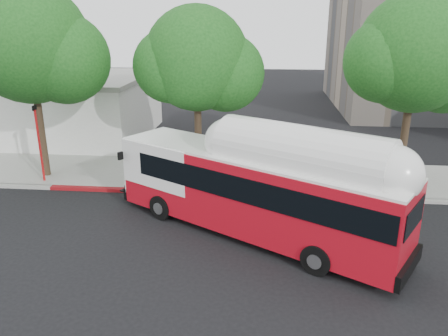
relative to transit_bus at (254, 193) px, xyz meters
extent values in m
plane|color=black|center=(-2.02, -0.09, -1.71)|extent=(120.00, 120.00, 0.00)
cube|color=gray|center=(-2.02, 6.41, -1.63)|extent=(60.00, 5.00, 0.15)
cube|color=gray|center=(-2.02, 3.81, -1.63)|extent=(60.00, 0.30, 0.15)
cube|color=maroon|center=(-5.02, 3.81, -1.63)|extent=(10.00, 0.32, 0.16)
cylinder|color=#2D2116|center=(-11.02, 5.41, 1.33)|extent=(0.36, 0.36, 6.08)
sphere|color=#144815|center=(-11.02, 5.41, 5.13)|extent=(5.80, 5.80, 5.80)
sphere|color=#144815|center=(-9.43, 5.61, 4.37)|extent=(4.35, 4.35, 4.35)
cylinder|color=#2D2116|center=(-3.02, 5.91, 1.01)|extent=(0.36, 0.36, 5.44)
sphere|color=#144815|center=(-3.02, 5.91, 4.41)|extent=(5.00, 5.00, 5.00)
sphere|color=#144815|center=(-1.65, 6.11, 3.73)|extent=(3.75, 3.75, 3.75)
cylinder|color=#2D2116|center=(6.98, 5.71, 1.17)|extent=(0.36, 0.36, 5.76)
sphere|color=#144815|center=(6.98, 5.71, 4.77)|extent=(5.40, 5.40, 5.40)
sphere|color=#144815|center=(8.46, 5.91, 4.05)|extent=(4.05, 4.05, 4.05)
cube|color=silver|center=(-16.02, 13.91, 0.29)|extent=(16.00, 10.00, 4.00)
cube|color=gray|center=(-16.02, 13.91, 2.39)|extent=(16.20, 10.20, 0.30)
cube|color=#AF0C19|center=(-0.07, 0.05, 0.01)|extent=(11.10, 8.06, 2.77)
cube|color=black|center=(0.33, -0.20, 0.59)|extent=(10.15, 7.51, 0.91)
cube|color=white|center=(-0.07, 0.05, 1.44)|extent=(11.06, 7.99, 0.10)
cube|color=white|center=(1.56, -0.94, 1.68)|extent=(6.22, 4.80, 0.53)
cube|color=black|center=(-5.43, 3.28, -1.23)|extent=(1.54, 1.87, 0.06)
imported|color=navy|center=(-5.43, 3.28, -0.77)|extent=(1.34, 1.70, 0.86)
cylinder|color=red|center=(-10.74, 4.53, 0.18)|extent=(0.11, 0.11, 3.78)
cube|color=black|center=(-10.74, 4.53, 2.16)|extent=(0.05, 0.38, 0.24)
camera|label=1|loc=(0.31, -15.24, 6.18)|focal=35.00mm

